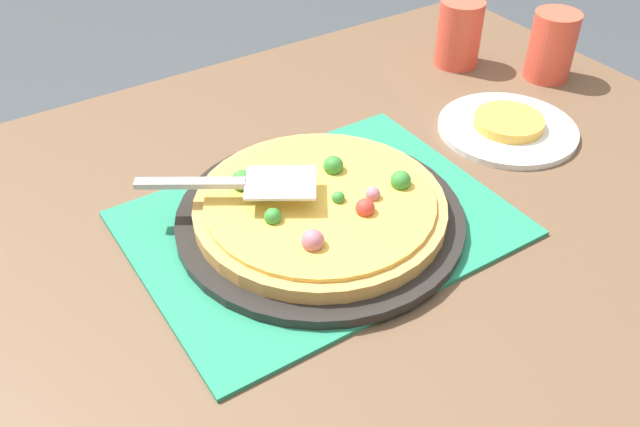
{
  "coord_description": "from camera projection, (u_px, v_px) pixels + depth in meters",
  "views": [
    {
      "loc": [
        -0.38,
        -0.58,
        1.33
      ],
      "look_at": [
        0.0,
        0.0,
        0.77
      ],
      "focal_mm": 38.23,
      "sensor_mm": 36.0,
      "label": 1
    }
  ],
  "objects": [
    {
      "name": "dining_table",
      "position": [
        320.0,
        284.0,
        0.98
      ],
      "size": [
        1.4,
        1.0,
        0.75
      ],
      "color": "brown",
      "rests_on": "ground_plane"
    },
    {
      "name": "served_slice_right",
      "position": [
        509.0,
        122.0,
        1.08
      ],
      "size": [
        0.11,
        0.11,
        0.02
      ],
      "primitive_type": "cylinder",
      "color": "gold",
      "rests_on": "plate_far_right"
    },
    {
      "name": "cup_far",
      "position": [
        459.0,
        33.0,
        1.24
      ],
      "size": [
        0.08,
        0.08,
        0.12
      ],
      "primitive_type": "cylinder",
      "color": "#E04C38",
      "rests_on": "dining_table"
    },
    {
      "name": "placemat",
      "position": [
        320.0,
        223.0,
        0.91
      ],
      "size": [
        0.48,
        0.36,
        0.01
      ],
      "primitive_type": "cube",
      "color": "#237F5B",
      "rests_on": "dining_table"
    },
    {
      "name": "cup_near",
      "position": [
        552.0,
        46.0,
        1.2
      ],
      "size": [
        0.08,
        0.08,
        0.12
      ],
      "primitive_type": "cylinder",
      "color": "#E04C38",
      "rests_on": "dining_table"
    },
    {
      "name": "pizza_server",
      "position": [
        243.0,
        183.0,
        0.86
      ],
      "size": [
        0.22,
        0.16,
        0.01
      ],
      "color": "silver",
      "rests_on": "pizza"
    },
    {
      "name": "pizza",
      "position": [
        320.0,
        205.0,
        0.89
      ],
      "size": [
        0.33,
        0.33,
        0.05
      ],
      "color": "tan",
      "rests_on": "pizza_pan"
    },
    {
      "name": "plate_far_right",
      "position": [
        507.0,
        129.0,
        1.09
      ],
      "size": [
        0.22,
        0.22,
        0.01
      ],
      "primitive_type": "cylinder",
      "color": "white",
      "rests_on": "dining_table"
    },
    {
      "name": "pizza_pan",
      "position": [
        320.0,
        218.0,
        0.9
      ],
      "size": [
        0.38,
        0.38,
        0.01
      ],
      "primitive_type": "cylinder",
      "color": "black",
      "rests_on": "placemat"
    }
  ]
}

